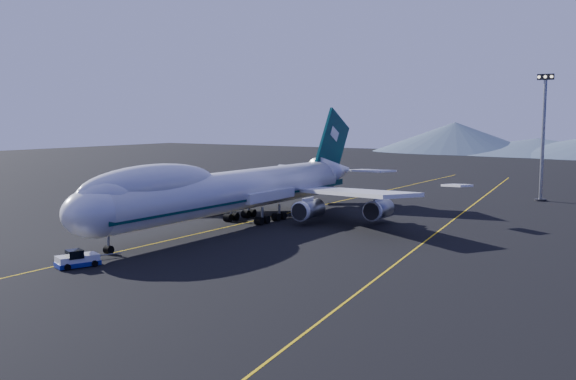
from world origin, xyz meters
The scene contains 6 objects.
ground centered at (0.00, 0.00, 0.00)m, with size 500.00×500.00×0.00m, color black.
taxiway_line_main centered at (0.00, 0.00, 0.01)m, with size 0.25×220.00×0.01m, color gold.
taxiway_line_side centered at (30.00, 10.00, 0.01)m, with size 0.25×200.00×0.01m, color gold.
boeing_747 centered at (0.00, 0.03, 5.81)m, with size 59.62×72.43×19.37m.
pushback_tug centered at (2.38, -33.27, 0.66)m, with size 4.00×5.39×2.11m.
floodlight_mast centered at (35.00, 59.01, 13.31)m, with size 3.25×2.43×26.27m.
Camera 1 is at (62.93, -81.55, 17.29)m, focal length 40.00 mm.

